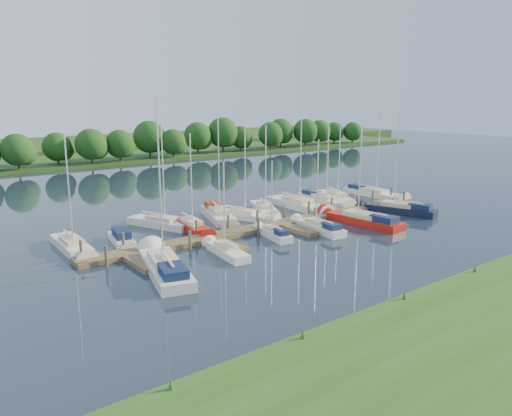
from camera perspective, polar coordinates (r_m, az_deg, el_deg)
ground at (r=43.68m, az=9.41°, el=-4.15°), size 260.00×260.00×0.00m
dock at (r=48.72m, az=3.18°, el=-1.99°), size 40.00×6.00×0.40m
mooring_pilings at (r=49.45m, az=2.34°, el=-1.28°), size 38.24×2.84×2.00m
far_shore at (r=108.65m, az=-20.71°, el=5.37°), size 180.00×30.00×0.60m
distant_hill at (r=132.66m, az=-23.89°, el=6.45°), size 220.00×40.00×1.40m
treeline at (r=96.20m, az=-17.51°, el=7.06°), size 145.82×8.83×8.18m
sailboat_n_0 at (r=44.17m, az=-20.20°, el=-4.21°), size 2.08×7.91×10.06m
motorboat at (r=44.75m, az=-15.04°, el=-3.57°), size 2.33×5.44×1.53m
sailboat_n_2 at (r=49.53m, az=-10.56°, el=-1.86°), size 4.49×8.09×10.48m
sailboat_n_3 at (r=47.92m, az=-7.38°, el=-2.23°), size 2.57×7.53×9.64m
sailboat_n_4 at (r=51.88m, az=-4.32°, el=-0.94°), size 4.19×8.56×11.03m
sailboat_n_5 at (r=52.13m, az=-1.43°, el=-0.93°), size 4.27×7.64×9.83m
sailboat_n_6 at (r=55.01m, az=1.05°, el=-0.21°), size 4.57×7.63×9.88m
sailboat_n_7 at (r=57.22m, az=4.86°, el=0.27°), size 2.61×9.67×12.27m
sailboat_n_8 at (r=60.56m, az=7.84°, el=0.90°), size 2.86×9.00×11.19m
sailboat_n_9 at (r=61.68m, az=9.25°, el=1.04°), size 4.76×8.45×10.91m
sailboat_n_10 at (r=65.55m, az=13.32°, el=1.58°), size 2.24×9.25×11.67m
sailboat_s_0 at (r=36.96m, az=-10.39°, el=-6.76°), size 4.56×10.18×12.79m
sailboat_s_1 at (r=40.36m, az=-3.45°, el=-4.99°), size 2.05×6.13×7.88m
sailboat_s_2 at (r=45.21m, az=1.99°, el=-2.99°), size 2.18×5.59×7.27m
sailboat_s_3 at (r=47.65m, az=7.19°, el=-2.26°), size 2.34×7.02×9.00m
sailboat_s_4 at (r=50.96m, az=11.99°, el=-1.44°), size 2.87×9.61×12.15m
sailboat_s_5 at (r=56.76m, az=15.93°, el=-0.22°), size 4.35×8.85×11.32m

